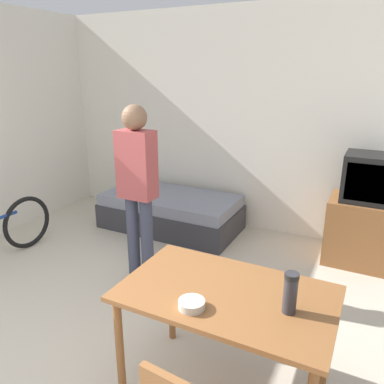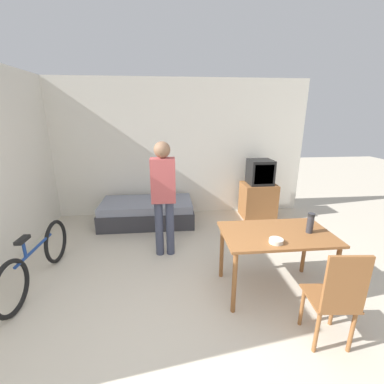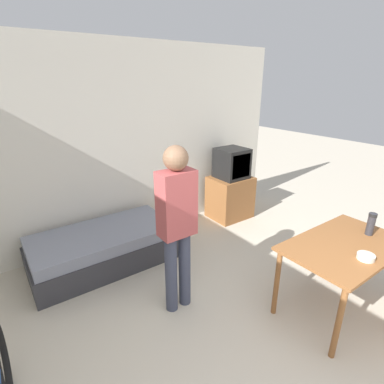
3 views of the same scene
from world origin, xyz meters
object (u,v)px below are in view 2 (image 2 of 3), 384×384
Objects in this scene: dining_table at (276,240)px; wooden_chair at (337,296)px; daybed at (147,212)px; tv at (258,192)px; mate_bowl at (276,241)px; person_standing at (163,191)px; bicycle at (37,260)px; thermos_flask at (310,222)px.

wooden_chair is at bearing -75.81° from dining_table.
wooden_chair is at bearing -58.27° from daybed.
tv is 1.20× the size of wooden_chair.
daybed is 2.72m from dining_table.
mate_bowl is (-0.32, 0.58, 0.24)m from wooden_chair.
person_standing is at bearing 134.44° from mate_bowl.
thermos_flask is (3.21, -0.44, 0.57)m from bicycle.
dining_table is 8.42× the size of mate_bowl.
wooden_chair is 3.29m from bicycle.
thermos_flask is at bearing -47.57° from daybed.
daybed is 1.07× the size of bicycle.
person_standing reaches higher than mate_bowl.
thermos_flask is at bearing 78.61° from wooden_chair.
dining_table is at bearing 175.17° from thermos_flask.
bicycle is (-3.45, -1.86, -0.20)m from tv.
dining_table is at bearing -52.87° from daybed.
wooden_chair reaches higher than bicycle.
mate_bowl is (-0.11, -0.23, 0.12)m from dining_table.
person_standing is 7.34× the size of thermos_flask.
thermos_flask is 0.52m from mate_bowl.
bicycle is at bearing 172.24° from thermos_flask.
mate_bowl reaches higher than dining_table.
daybed is 2.25m from tv.
daybed is 3.02m from thermos_flask.
person_standing is (-1.48, 1.77, 0.45)m from wooden_chair.
person_standing is 11.58× the size of mate_bowl.
tv is at bearing 74.99° from dining_table.
thermos_flask reaches higher than bicycle.
bicycle is (-3.05, 1.22, -0.22)m from wooden_chair.
tv is 0.96× the size of dining_table.
thermos_flask is (1.64, -0.99, -0.11)m from person_standing.
bicycle is 1.79m from person_standing.
person_standing is at bearing 148.91° from thermos_flask.
mate_bowl is (2.73, -0.64, 0.46)m from bicycle.
person_standing reaches higher than bicycle.
tv reaches higher than bicycle.
daybed is 1.04× the size of person_standing.
thermos_flask is (0.16, 0.78, 0.34)m from wooden_chair.
thermos_flask is at bearing -7.76° from bicycle.
tv is 5.13× the size of thermos_flask.
daybed is 7.60× the size of thermos_flask.
mate_bowl is (1.51, -2.37, 0.55)m from daybed.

